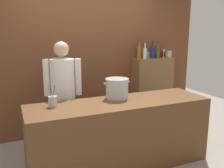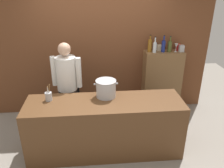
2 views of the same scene
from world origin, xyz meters
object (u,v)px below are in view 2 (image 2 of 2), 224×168
(utensil_crock, at_px, (49,96))
(spice_tin_red, at_px, (178,47))
(spice_tin_cream, at_px, (159,48))
(spice_tin_silver, at_px, (181,48))
(wine_bottle_clear, at_px, (155,47))
(chef, at_px, (67,82))
(wine_glass_tall, at_px, (176,46))
(wine_bottle_cobalt, at_px, (163,46))
(wine_bottle_olive, at_px, (170,46))
(stockpot_large, at_px, (106,89))
(wine_bottle_amber, at_px, (150,45))

(utensil_crock, height_order, spice_tin_red, spice_tin_red)
(utensil_crock, bearing_deg, spice_tin_cream, 29.86)
(spice_tin_red, xyz_separation_m, spice_tin_silver, (0.03, -0.10, 0.00))
(wine_bottle_clear, bearing_deg, chef, -162.83)
(wine_glass_tall, bearing_deg, utensil_crock, -155.82)
(spice_tin_silver, bearing_deg, spice_tin_cream, 163.14)
(spice_tin_silver, bearing_deg, wine_bottle_cobalt, 177.12)
(wine_bottle_olive, distance_m, spice_tin_cream, 0.21)
(stockpot_large, relative_size, wine_bottle_cobalt, 1.17)
(chef, distance_m, utensil_crock, 0.56)
(spice_tin_red, distance_m, spice_tin_silver, 0.11)
(utensil_crock, bearing_deg, wine_bottle_clear, 28.46)
(stockpot_large, height_order, wine_bottle_amber, wine_bottle_amber)
(spice_tin_silver, bearing_deg, stockpot_large, -147.61)
(wine_bottle_amber, bearing_deg, stockpot_large, -131.56)
(chef, distance_m, stockpot_large, 0.79)
(stockpot_large, bearing_deg, wine_glass_tall, 34.57)
(spice_tin_red, bearing_deg, chef, -164.01)
(stockpot_large, bearing_deg, utensil_crock, -176.62)
(wine_bottle_cobalt, bearing_deg, spice_tin_red, 14.23)
(chef, distance_m, wine_bottle_cobalt, 1.95)
(utensil_crock, distance_m, wine_bottle_olive, 2.46)
(wine_bottle_cobalt, relative_size, spice_tin_red, 2.61)
(spice_tin_silver, bearing_deg, wine_bottle_olive, 173.65)
(chef, xyz_separation_m, stockpot_large, (0.64, -0.46, 0.07))
(stockpot_large, xyz_separation_m, wine_bottle_cobalt, (1.17, 0.99, 0.39))
(spice_tin_silver, bearing_deg, utensil_crock, -156.98)
(spice_tin_silver, bearing_deg, spice_tin_red, 105.47)
(utensil_crock, distance_m, wine_bottle_amber, 2.15)
(chef, relative_size, spice_tin_cream, 14.37)
(wine_glass_tall, distance_m, spice_tin_silver, 0.12)
(chef, xyz_separation_m, wine_glass_tall, (2.07, 0.52, 0.45))
(spice_tin_cream, bearing_deg, stockpot_large, -135.67)
(utensil_crock, height_order, wine_bottle_cobalt, wine_bottle_cobalt)
(wine_bottle_amber, distance_m, spice_tin_cream, 0.22)
(chef, height_order, wine_bottle_clear, chef)
(wine_bottle_cobalt, bearing_deg, wine_bottle_olive, 3.37)
(wine_bottle_olive, bearing_deg, spice_tin_red, 20.70)
(utensil_crock, height_order, wine_bottle_clear, wine_bottle_clear)
(spice_tin_red, bearing_deg, wine_bottle_cobalt, -165.77)
(spice_tin_red, height_order, spice_tin_silver, spice_tin_silver)
(utensil_crock, height_order, wine_glass_tall, wine_glass_tall)
(wine_bottle_olive, bearing_deg, wine_bottle_amber, 173.60)
(wine_bottle_cobalt, height_order, spice_tin_red, wine_bottle_cobalt)
(wine_bottle_cobalt, relative_size, wine_glass_tall, 2.01)
(utensil_crock, relative_size, spice_tin_cream, 2.36)
(wine_bottle_cobalt, relative_size, spice_tin_cream, 2.82)
(chef, height_order, utensil_crock, chef)
(chef, height_order, wine_glass_tall, chef)
(wine_bottle_clear, xyz_separation_m, spice_tin_silver, (0.53, 0.01, -0.04))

